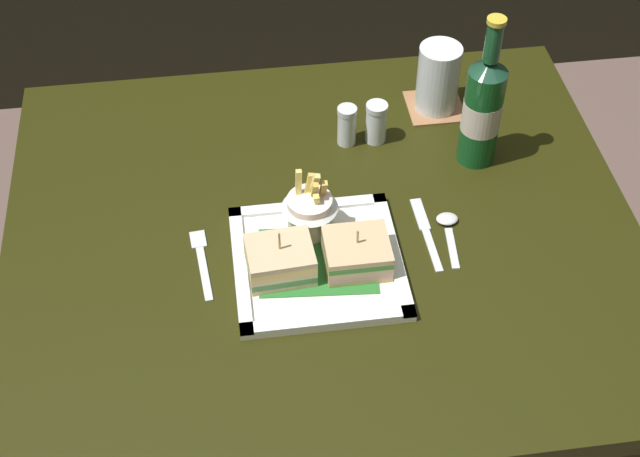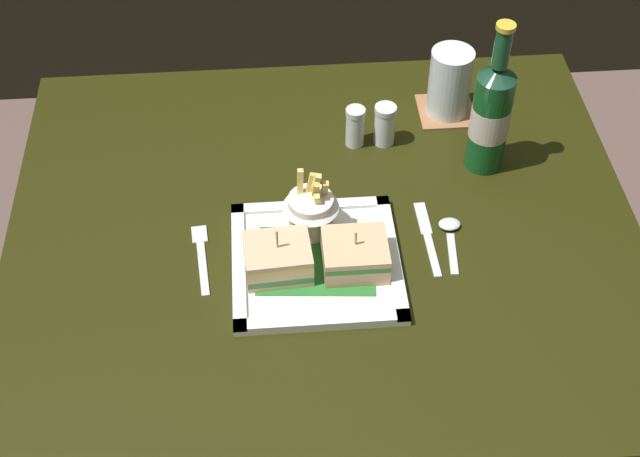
# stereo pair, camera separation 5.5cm
# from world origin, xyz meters

# --- Properties ---
(dining_table) EXTENTS (1.00, 0.87, 0.73)m
(dining_table) POSITION_xyz_m (0.00, 0.00, 0.60)
(dining_table) COLOR black
(dining_table) RESTS_ON ground_plane
(square_plate) EXTENTS (0.25, 0.25, 0.02)m
(square_plate) POSITION_xyz_m (-0.02, -0.08, 0.74)
(square_plate) COLOR white
(square_plate) RESTS_ON dining_table
(sandwich_half_left) EXTENTS (0.10, 0.09, 0.09)m
(sandwich_half_left) POSITION_xyz_m (-0.08, -0.09, 0.77)
(sandwich_half_left) COLOR #E5BE8A
(sandwich_half_left) RESTS_ON square_plate
(sandwich_half_right) EXTENTS (0.10, 0.09, 0.07)m
(sandwich_half_right) POSITION_xyz_m (0.04, -0.09, 0.77)
(sandwich_half_right) COLOR tan
(sandwich_half_right) RESTS_ON square_plate
(fries_cup) EXTENTS (0.09, 0.09, 0.11)m
(fries_cup) POSITION_xyz_m (-0.02, -0.01, 0.79)
(fries_cup) COLOR #F4DED2
(fries_cup) RESTS_ON square_plate
(beer_bottle) EXTENTS (0.06, 0.06, 0.28)m
(beer_bottle) POSITION_xyz_m (0.28, 0.13, 0.84)
(beer_bottle) COLOR #124E1E
(beer_bottle) RESTS_ON dining_table
(drink_coaster) EXTENTS (0.10, 0.10, 0.00)m
(drink_coaster) POSITION_xyz_m (0.24, 0.28, 0.73)
(drink_coaster) COLOR #9F6C45
(drink_coaster) RESTS_ON dining_table
(water_glass) EXTENTS (0.08, 0.08, 0.13)m
(water_glass) POSITION_xyz_m (0.24, 0.28, 0.79)
(water_glass) COLOR silver
(water_glass) RESTS_ON dining_table
(fork) EXTENTS (0.03, 0.15, 0.00)m
(fork) POSITION_xyz_m (-0.19, -0.04, 0.73)
(fork) COLOR silver
(fork) RESTS_ON dining_table
(knife) EXTENTS (0.02, 0.16, 0.00)m
(knife) POSITION_xyz_m (0.16, -0.03, 0.73)
(knife) COLOR silver
(knife) RESTS_ON dining_table
(spoon) EXTENTS (0.04, 0.12, 0.01)m
(spoon) POSITION_xyz_m (0.20, -0.03, 0.74)
(spoon) COLOR silver
(spoon) RESTS_ON dining_table
(salt_shaker) EXTENTS (0.03, 0.03, 0.07)m
(salt_shaker) POSITION_xyz_m (0.07, 0.20, 0.77)
(salt_shaker) COLOR silver
(salt_shaker) RESTS_ON dining_table
(pepper_shaker) EXTENTS (0.04, 0.04, 0.08)m
(pepper_shaker) POSITION_xyz_m (0.12, 0.20, 0.77)
(pepper_shaker) COLOR silver
(pepper_shaker) RESTS_ON dining_table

